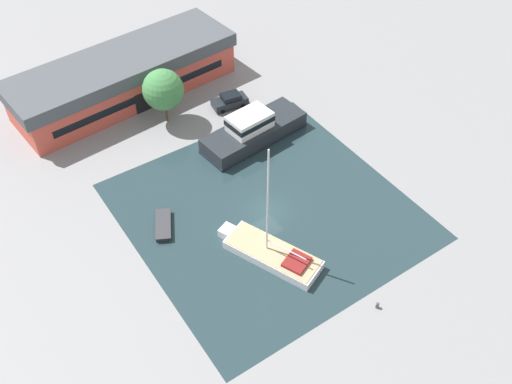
% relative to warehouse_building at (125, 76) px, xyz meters
% --- Properties ---
extents(ground_plane, '(440.00, 440.00, 0.00)m').
position_rel_warehouse_building_xyz_m(ground_plane, '(3.03, -25.89, -2.72)').
color(ground_plane, gray).
extents(water_canal, '(26.04, 26.40, 0.01)m').
position_rel_warehouse_building_xyz_m(water_canal, '(3.03, -25.89, -2.71)').
color(water_canal, '#23383D').
rests_on(water_canal, ground).
extents(warehouse_building, '(28.44, 11.21, 5.36)m').
position_rel_warehouse_building_xyz_m(warehouse_building, '(0.00, 0.00, 0.00)').
color(warehouse_building, '#C64C3D').
rests_on(warehouse_building, ground).
extents(quay_tree_near_building, '(4.69, 4.69, 6.72)m').
position_rel_warehouse_building_xyz_m(quay_tree_near_building, '(1.60, -7.39, 1.65)').
color(quay_tree_near_building, brown).
rests_on(quay_tree_near_building, ground).
extents(parked_car, '(4.44, 2.44, 1.73)m').
position_rel_warehouse_building_xyz_m(parked_car, '(9.21, -9.18, -1.85)').
color(parked_car, '#1E2328').
rests_on(parked_car, ground).
extents(sailboat_moored, '(6.44, 10.36, 12.83)m').
position_rel_warehouse_building_xyz_m(sailboat_moored, '(0.01, -30.92, -2.13)').
color(sailboat_moored, white).
rests_on(sailboat_moored, water_canal).
extents(motor_cruiser, '(12.84, 5.55, 3.72)m').
position_rel_warehouse_building_xyz_m(motor_cruiser, '(8.03, -15.91, -1.36)').
color(motor_cruiser, '#23282D').
rests_on(motor_cruiser, water_canal).
extents(small_dinghy, '(3.12, 4.19, 0.56)m').
position_rel_warehouse_building_xyz_m(small_dinghy, '(-6.53, -22.05, -2.43)').
color(small_dinghy, '#23282D').
rests_on(small_dinghy, water_canal).
extents(mooring_bollard, '(0.30, 0.30, 0.65)m').
position_rel_warehouse_building_xyz_m(mooring_bollard, '(4.34, -40.46, -2.37)').
color(mooring_bollard, '#47474C').
rests_on(mooring_bollard, ground).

